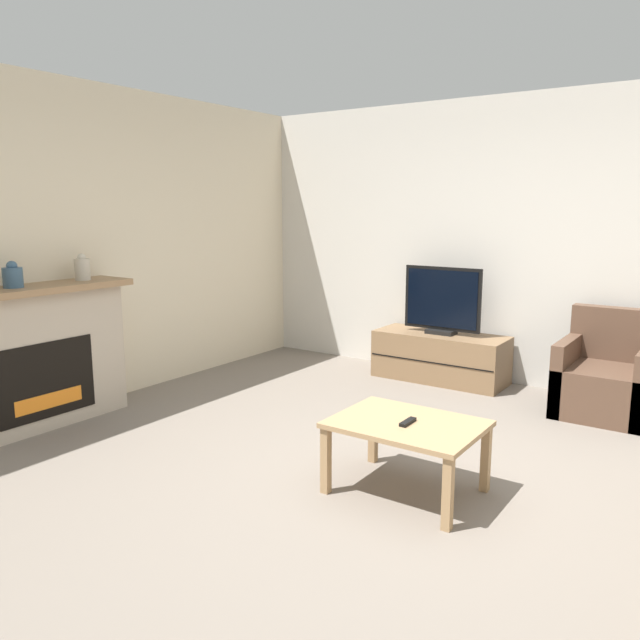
{
  "coord_description": "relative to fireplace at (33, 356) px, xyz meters",
  "views": [
    {
      "loc": [
        1.61,
        -3.1,
        1.68
      ],
      "look_at": [
        -0.99,
        0.66,
        0.85
      ],
      "focal_mm": 35.0,
      "sensor_mm": 36.0,
      "label": 1
    }
  ],
  "objects": [
    {
      "name": "ground_plane",
      "position": [
        2.81,
        0.54,
        -0.56
      ],
      "size": [
        24.0,
        24.0,
        0.0
      ],
      "primitive_type": "plane",
      "color": "slate"
    },
    {
      "name": "wall_back",
      "position": [
        2.81,
        3.33,
        0.79
      ],
      "size": [
        12.0,
        0.06,
        2.7
      ],
      "color": "beige",
      "rests_on": "ground"
    },
    {
      "name": "wall_left",
      "position": [
        -0.2,
        0.54,
        0.79
      ],
      "size": [
        0.06,
        12.0,
        2.7
      ],
      "color": "beige",
      "rests_on": "ground"
    },
    {
      "name": "fireplace",
      "position": [
        0.0,
        0.0,
        0.0
      ],
      "size": [
        0.45,
        1.54,
        1.1
      ],
      "color": "#B7A893",
      "rests_on": "ground"
    },
    {
      "name": "mantel_vase_centre_left",
      "position": [
        0.02,
        -0.12,
        0.63
      ],
      "size": [
        0.14,
        0.14,
        0.2
      ],
      "color": "#385670",
      "rests_on": "fireplace"
    },
    {
      "name": "mantel_vase_right",
      "position": [
        0.02,
        0.46,
        0.64
      ],
      "size": [
        0.12,
        0.12,
        0.21
      ],
      "color": "beige",
      "rests_on": "fireplace"
    },
    {
      "name": "tv_stand",
      "position": [
        2.01,
        3.01,
        -0.33
      ],
      "size": [
        1.27,
        0.51,
        0.46
      ],
      "color": "brown",
      "rests_on": "ground"
    },
    {
      "name": "tv",
      "position": [
        2.01,
        3.0,
        0.21
      ],
      "size": [
        0.78,
        0.18,
        0.65
      ],
      "color": "black",
      "rests_on": "tv_stand"
    },
    {
      "name": "armchair",
      "position": [
        3.54,
        2.85,
        -0.28
      ],
      "size": [
        0.7,
        0.76,
        0.85
      ],
      "color": "brown",
      "rests_on": "ground"
    },
    {
      "name": "coffee_table",
      "position": [
        2.85,
        0.61,
        -0.18
      ],
      "size": [
        0.85,
        0.64,
        0.44
      ],
      "color": "#A37F56",
      "rests_on": "ground"
    },
    {
      "name": "remote",
      "position": [
        2.87,
        0.58,
        -0.11
      ],
      "size": [
        0.04,
        0.15,
        0.02
      ],
      "rotation": [
        0.0,
        0.0,
        0.01
      ],
      "color": "black",
      "rests_on": "coffee_table"
    }
  ]
}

